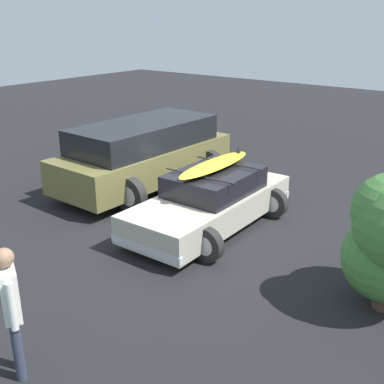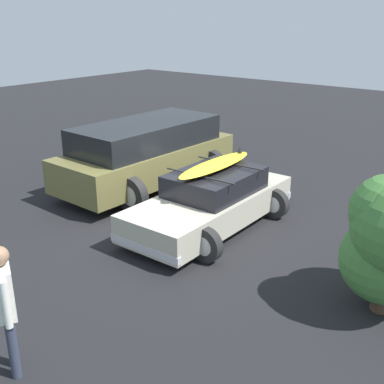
% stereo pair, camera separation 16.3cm
% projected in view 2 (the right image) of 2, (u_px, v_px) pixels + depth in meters
% --- Properties ---
extents(ground_plane, '(44.00, 44.00, 0.02)m').
position_uv_depth(ground_plane, '(185.00, 228.00, 10.03)').
color(ground_plane, black).
rests_on(ground_plane, ground).
extents(sedan_car, '(2.30, 4.09, 1.46)m').
position_uv_depth(sedan_car, '(211.00, 201.00, 9.89)').
color(sedan_car, '#B7B29E').
rests_on(sedan_car, ground).
extents(suv_car, '(2.80, 5.05, 1.68)m').
position_uv_depth(suv_car, '(147.00, 153.00, 12.15)').
color(suv_car, brown).
rests_on(suv_car, ground).
extents(person_bystander, '(0.60, 0.40, 1.72)m').
position_uv_depth(person_bystander, '(6.00, 299.00, 5.64)').
color(person_bystander, '#33384C').
rests_on(person_bystander, ground).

